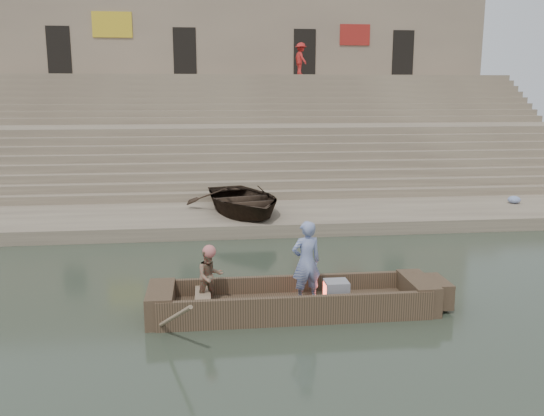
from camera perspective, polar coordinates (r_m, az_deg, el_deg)
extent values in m
plane|color=#2A3628|center=(11.18, -1.25, -10.91)|extent=(120.00, 120.00, 0.00)
cube|color=gray|center=(18.77, -3.59, -1.03)|extent=(32.00, 4.00, 0.40)
cube|color=gray|center=(25.97, -4.54, 5.13)|extent=(32.00, 3.00, 2.80)
cube|color=gray|center=(32.85, -5.06, 8.54)|extent=(32.00, 3.00, 5.20)
cube|color=gray|center=(20.94, -3.94, 0.70)|extent=(32.00, 0.50, 0.70)
cube|color=gray|center=(21.40, -4.01, 1.34)|extent=(32.00, 0.50, 1.00)
cube|color=gray|center=(21.87, -4.08, 1.95)|extent=(32.00, 0.50, 1.30)
cube|color=gray|center=(22.34, -4.14, 2.54)|extent=(32.00, 0.50, 1.60)
cube|color=gray|center=(22.81, -4.21, 3.11)|extent=(32.00, 0.50, 1.90)
cube|color=gray|center=(23.28, -4.27, 3.65)|extent=(32.00, 0.50, 2.20)
cube|color=gray|center=(23.76, -4.33, 4.17)|extent=(32.00, 0.50, 2.50)
cube|color=gray|center=(24.23, -4.38, 4.67)|extent=(32.00, 0.50, 2.80)
cube|color=gray|center=(27.70, -4.69, 5.83)|extent=(32.00, 0.50, 3.10)
cube|color=gray|center=(28.18, -4.73, 6.23)|extent=(32.00, 0.50, 3.40)
cube|color=gray|center=(28.66, -4.78, 6.62)|extent=(32.00, 0.50, 3.70)
cube|color=gray|center=(29.15, -4.82, 7.00)|extent=(32.00, 0.50, 4.00)
cube|color=gray|center=(29.64, -4.85, 7.36)|extent=(32.00, 0.50, 4.30)
cube|color=gray|center=(30.12, -4.89, 7.71)|extent=(32.00, 0.50, 4.60)
cube|color=gray|center=(30.61, -4.93, 8.05)|extent=(32.00, 0.50, 4.90)
cube|color=gray|center=(31.10, -4.96, 8.38)|extent=(32.00, 0.50, 5.20)
cube|color=gray|center=(36.83, -5.34, 13.52)|extent=(32.00, 5.00, 11.20)
cube|color=black|center=(35.35, -20.51, 14.58)|extent=(1.30, 0.18, 2.60)
cube|color=black|center=(34.44, -8.71, 15.25)|extent=(1.30, 0.18, 2.60)
cube|color=black|center=(34.94, 3.26, 15.31)|extent=(1.30, 0.18, 2.60)
cube|color=black|center=(36.45, 12.92, 14.89)|extent=(1.30, 0.18, 2.60)
cube|color=gold|center=(34.84, -15.69, 17.24)|extent=(2.20, 0.10, 1.40)
cube|color=maroon|center=(35.59, 8.28, 16.76)|extent=(1.80, 0.10, 1.20)
cube|color=brown|center=(11.39, 2.09, -9.89)|extent=(5.00, 1.30, 0.22)
cube|color=brown|center=(10.76, 2.60, -10.24)|extent=(5.20, 0.12, 0.56)
cube|color=brown|center=(11.90, 1.63, -8.05)|extent=(5.20, 0.12, 0.56)
cube|color=brown|center=(11.24, -11.04, -9.37)|extent=(0.50, 1.30, 0.60)
cube|color=brown|center=(11.96, 14.39, -8.22)|extent=(0.50, 1.30, 0.60)
cube|color=brown|center=(12.10, 16.18, -7.99)|extent=(0.35, 0.90, 0.50)
cube|color=#937A5B|center=(11.17, -6.92, -8.82)|extent=(0.30, 1.20, 0.08)
cylinder|color=#937A5B|center=(10.39, -10.57, -11.12)|extent=(1.03, 2.10, 1.36)
sphere|color=#BF635E|center=(11.00, -6.30, -4.35)|extent=(0.26, 0.26, 0.26)
imported|color=navy|center=(11.12, 3.44, -5.40)|extent=(0.67, 0.51, 1.63)
imported|color=#287954|center=(11.14, -6.24, -6.80)|extent=(0.65, 0.57, 1.11)
cube|color=gray|center=(11.44, 6.44, -8.21)|extent=(0.46, 0.42, 0.40)
cube|color=#E5593F|center=(11.39, 5.40, -8.26)|extent=(0.04, 0.34, 0.32)
imported|color=#2D2116|center=(18.51, -2.97, 0.85)|extent=(4.06, 4.95, 0.90)
imported|color=#B0201D|center=(32.42, 2.89, 14.67)|extent=(0.92, 1.25, 1.73)
ellipsoid|color=#3F5999|center=(18.91, -2.96, 0.10)|extent=(0.44, 0.44, 0.26)
ellipsoid|color=#3F5999|center=(21.92, 23.04, 0.77)|extent=(0.44, 0.44, 0.26)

